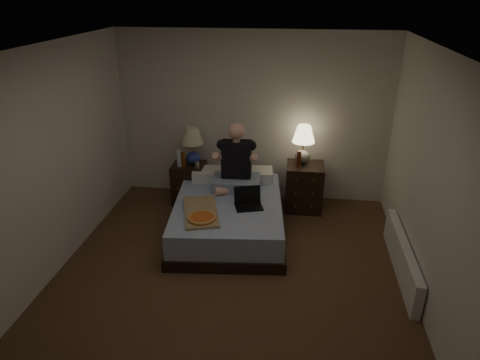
# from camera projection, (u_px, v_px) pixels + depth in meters

# --- Properties ---
(floor) EXTENTS (4.00, 4.50, 0.00)m
(floor) POSITION_uv_depth(u_px,v_px,m) (229.00, 282.00, 4.80)
(floor) COLOR brown
(floor) RESTS_ON ground
(ceiling) EXTENTS (4.00, 4.50, 0.00)m
(ceiling) POSITION_uv_depth(u_px,v_px,m) (226.00, 52.00, 3.76)
(ceiling) COLOR white
(ceiling) RESTS_ON ground
(wall_back) EXTENTS (4.00, 0.00, 2.50)m
(wall_back) POSITION_uv_depth(u_px,v_px,m) (253.00, 118.00, 6.31)
(wall_back) COLOR silver
(wall_back) RESTS_ON ground
(wall_front) EXTENTS (4.00, 0.00, 2.50)m
(wall_front) POSITION_uv_depth(u_px,v_px,m) (158.00, 356.00, 2.25)
(wall_front) COLOR silver
(wall_front) RESTS_ON ground
(wall_left) EXTENTS (0.00, 4.50, 2.50)m
(wall_left) POSITION_uv_depth(u_px,v_px,m) (42.00, 170.00, 4.53)
(wall_left) COLOR silver
(wall_left) RESTS_ON ground
(wall_right) EXTENTS (0.00, 4.50, 2.50)m
(wall_right) POSITION_uv_depth(u_px,v_px,m) (437.00, 193.00, 4.03)
(wall_right) COLOR silver
(wall_right) RESTS_ON ground
(bed) EXTENTS (1.56, 1.97, 0.46)m
(bed) POSITION_uv_depth(u_px,v_px,m) (228.00, 216.00, 5.69)
(bed) COLOR #5979B3
(bed) RESTS_ON floor
(nightstand_left) EXTENTS (0.48, 0.43, 0.62)m
(nightstand_left) POSITION_uv_depth(u_px,v_px,m) (190.00, 183.00, 6.45)
(nightstand_left) COLOR black
(nightstand_left) RESTS_ON floor
(nightstand_right) EXTENTS (0.54, 0.48, 0.69)m
(nightstand_right) POSITION_uv_depth(u_px,v_px,m) (304.00, 187.00, 6.25)
(nightstand_right) COLOR black
(nightstand_right) RESTS_ON floor
(lamp_left) EXTENTS (0.34, 0.34, 0.56)m
(lamp_left) POSITION_uv_depth(u_px,v_px,m) (193.00, 146.00, 6.23)
(lamp_left) COLOR navy
(lamp_left) RESTS_ON nightstand_left
(lamp_right) EXTENTS (0.40, 0.40, 0.56)m
(lamp_right) POSITION_uv_depth(u_px,v_px,m) (303.00, 144.00, 6.07)
(lamp_right) COLOR gray
(lamp_right) RESTS_ON nightstand_right
(water_bottle) EXTENTS (0.07, 0.07, 0.25)m
(water_bottle) POSITION_uv_depth(u_px,v_px,m) (179.00, 158.00, 6.20)
(water_bottle) COLOR silver
(water_bottle) RESTS_ON nightstand_left
(soda_can) EXTENTS (0.07, 0.07, 0.10)m
(soda_can) POSITION_uv_depth(u_px,v_px,m) (197.00, 165.00, 6.18)
(soda_can) COLOR #BBBCB7
(soda_can) RESTS_ON nightstand_left
(beer_bottle_left) EXTENTS (0.06, 0.06, 0.23)m
(beer_bottle_left) POSITION_uv_depth(u_px,v_px,m) (183.00, 159.00, 6.19)
(beer_bottle_left) COLOR #5F300D
(beer_bottle_left) RESTS_ON nightstand_left
(beer_bottle_right) EXTENTS (0.06, 0.06, 0.23)m
(beer_bottle_right) POSITION_uv_depth(u_px,v_px,m) (299.00, 159.00, 6.02)
(beer_bottle_right) COLOR #61230D
(beer_bottle_right) RESTS_ON nightstand_right
(person) EXTENTS (0.68, 0.55, 0.93)m
(person) POSITION_uv_depth(u_px,v_px,m) (236.00, 157.00, 5.75)
(person) COLOR black
(person) RESTS_ON bed
(laptop) EXTENTS (0.41, 0.37, 0.24)m
(laptop) POSITION_uv_depth(u_px,v_px,m) (249.00, 199.00, 5.38)
(laptop) COLOR black
(laptop) RESTS_ON bed
(pizza_box) EXTENTS (0.60, 0.84, 0.08)m
(pizza_box) POSITION_uv_depth(u_px,v_px,m) (202.00, 218.00, 5.10)
(pizza_box) COLOR tan
(pizza_box) RESTS_ON bed
(radiator) EXTENTS (0.10, 1.60, 0.40)m
(radiator) POSITION_uv_depth(u_px,v_px,m) (402.00, 257.00, 4.88)
(radiator) COLOR white
(radiator) RESTS_ON floor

